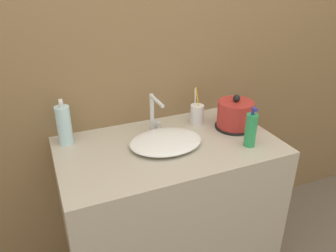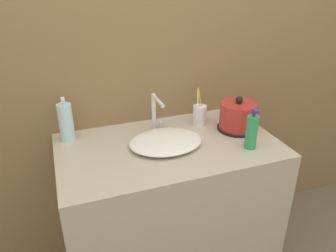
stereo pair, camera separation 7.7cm
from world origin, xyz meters
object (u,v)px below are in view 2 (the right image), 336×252
at_px(electric_kettle, 238,117).
at_px(shampoo_bottle, 66,122).
at_px(toothbrush_cup, 200,115).
at_px(faucet, 156,111).
at_px(lotion_bottle, 252,132).

height_order(electric_kettle, shampoo_bottle, shampoo_bottle).
bearing_deg(toothbrush_cup, faucet, -178.99).
relative_size(toothbrush_cup, lotion_bottle, 1.07).
relative_size(faucet, electric_kettle, 0.98).
xyz_separation_m(toothbrush_cup, lotion_bottle, (0.11, -0.32, 0.03)).
relative_size(electric_kettle, lotion_bottle, 1.02).
bearing_deg(faucet, shampoo_bottle, 173.44).
bearing_deg(toothbrush_cup, electric_kettle, -39.39).
height_order(faucet, electric_kettle, faucet).
xyz_separation_m(toothbrush_cup, shampoo_bottle, (-0.69, 0.05, 0.04)).
xyz_separation_m(electric_kettle, lotion_bottle, (-0.04, -0.19, 0.01)).
xyz_separation_m(faucet, lotion_bottle, (0.36, -0.32, -0.03)).
bearing_deg(faucet, lotion_bottle, -41.15).
relative_size(lotion_bottle, shampoo_bottle, 0.87).
height_order(lotion_bottle, shampoo_bottle, shampoo_bottle).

